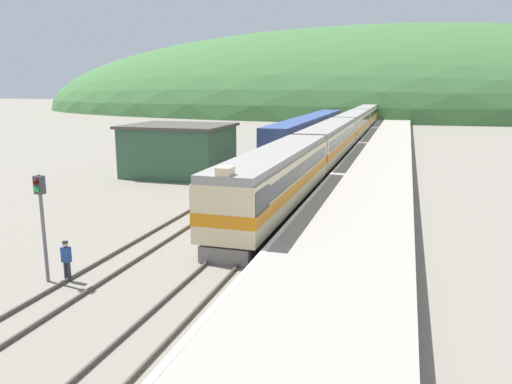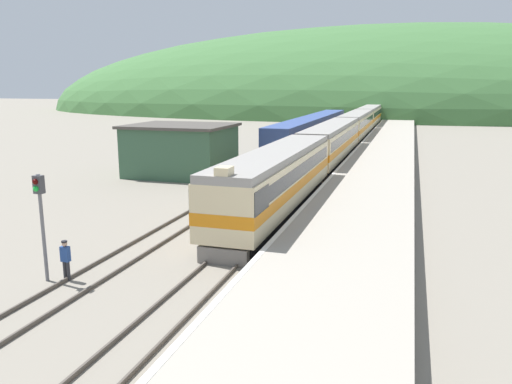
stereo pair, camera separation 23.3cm
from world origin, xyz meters
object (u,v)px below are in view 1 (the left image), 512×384
object	(u,v)px
express_train_lead_car	(276,180)
carriage_second	(330,142)
siding_train	(310,131)
signal_post_siding	(41,206)
carriage_fourth	(366,116)
track_worker	(66,259)
carriage_third	(353,125)

from	to	relation	value
express_train_lead_car	carriage_second	size ratio (longest dim) A/B	0.87
siding_train	signal_post_siding	bearing A→B (deg)	-91.78
express_train_lead_car	siding_train	bearing A→B (deg)	97.44
carriage_fourth	carriage_second	bearing A→B (deg)	-90.00
express_train_lead_car	carriage_fourth	bearing A→B (deg)	90.00
carriage_fourth	signal_post_siding	bearing A→B (deg)	-94.35
signal_post_siding	express_train_lead_car	bearing A→B (deg)	64.85
express_train_lead_car	track_worker	distance (m)	13.82
carriage_third	track_worker	xyz separation A→B (m)	(-5.37, -57.02, -1.21)
siding_train	signal_post_siding	world-z (taller)	signal_post_siding
track_worker	express_train_lead_car	bearing A→B (deg)	67.04
carriage_fourth	siding_train	distance (m)	32.19
carriage_second	siding_train	xyz separation A→B (m)	(-4.60, 13.66, -0.18)
siding_train	carriage_fourth	bearing A→B (deg)	81.78
express_train_lead_car	carriage_second	world-z (taller)	express_train_lead_car
carriage_second	track_worker	xyz separation A→B (m)	(-5.37, -34.26, -1.21)
carriage_fourth	siding_train	xyz separation A→B (m)	(-4.60, -31.85, -0.18)
carriage_second	signal_post_siding	bearing A→B (deg)	-100.00
carriage_third	carriage_fourth	bearing A→B (deg)	90.00
signal_post_siding	track_worker	xyz separation A→B (m)	(0.73, 0.31, -2.17)
siding_train	carriage_second	bearing A→B (deg)	-71.38
carriage_third	signal_post_siding	distance (m)	57.65
carriage_second	express_train_lead_car	bearing A→B (deg)	-90.00
carriage_third	track_worker	size ratio (longest dim) A/B	13.12
express_train_lead_car	signal_post_siding	size ratio (longest dim) A/B	4.36
express_train_lead_car	signal_post_siding	world-z (taller)	signal_post_siding
carriage_fourth	track_worker	xyz separation A→B (m)	(-5.37, -79.77, -1.21)
express_train_lead_car	signal_post_siding	xyz separation A→B (m)	(-6.10, -12.99, 0.95)
siding_train	carriage_third	bearing A→B (deg)	63.17
signal_post_siding	track_worker	distance (m)	2.31
express_train_lead_car	siding_train	xyz separation A→B (m)	(-4.60, 35.24, -0.19)
carriage_third	siding_train	bearing A→B (deg)	-116.83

